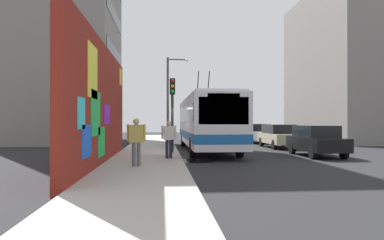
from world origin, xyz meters
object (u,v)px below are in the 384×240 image
Objects in this scene: parked_car_black at (316,140)px; traffic_light at (172,102)px; parked_car_champagne at (279,136)px; parked_car_silver at (241,131)px; pedestrian_near_wall at (136,138)px; street_lamp at (170,94)px; parked_car_white at (257,133)px; city_bus at (206,121)px; pedestrian_at_curb at (169,136)px.

parked_car_black is 1.08× the size of traffic_light.
parked_car_silver is at bearing 0.00° from parked_car_champagne.
street_lamp is (14.49, -1.57, 2.71)m from pedestrian_near_wall.
parked_car_black is at bearing -97.18° from traffic_light.
street_lamp reaches higher than traffic_light.
parked_car_silver is at bearing 0.00° from parked_car_white.
city_bus reaches higher than parked_car_white.
pedestrian_near_wall is at bearing 173.81° from street_lamp.
parked_car_black is 11.67m from parked_car_white.
parked_car_champagne is 9.12m from traffic_light.
city_bus is 7.57× the size of pedestrian_at_curb.
city_bus is at bearing -23.15° from pedestrian_near_wall.
parked_car_black is 9.99m from pedestrian_near_wall.
pedestrian_at_curb is at bearing 135.66° from parked_car_champagne.
parked_car_silver is (17.88, -0.00, 0.00)m from parked_car_black.
parked_car_silver is 11.26m from street_lamp.
parked_car_champagne is 5.72m from parked_car_white.
city_bus is 5.69m from parked_car_champagne.
parked_car_black is 12.61m from street_lamp.
parked_car_white is (11.67, -0.00, 0.00)m from parked_car_black.
pedestrian_near_wall reaches higher than parked_car_white.
city_bus is 2.75× the size of parked_car_champagne.
parked_car_white is 1.13× the size of traffic_light.
city_bus is 9.26m from pedestrian_near_wall.
traffic_light is at bearing -14.91° from pedestrian_near_wall.
pedestrian_near_wall is 1.06× the size of pedestrian_at_curb.
street_lamp is at bearing -1.59° from pedestrian_at_curb.
parked_car_silver is 0.66× the size of street_lamp.
city_bus is 14.99m from parked_car_silver.
parked_car_black is (-3.85, -5.20, -0.98)m from city_bus.
parked_car_champagne is 13.80m from pedestrian_near_wall.
city_bus is 9.44m from parked_car_white.
parked_car_black and parked_car_silver have the same top height.
parked_car_silver is (14.03, -5.20, -0.98)m from city_bus.
parked_car_silver is at bearing -21.41° from pedestrian_near_wall.
parked_car_black is at bearing -143.56° from street_lamp.
parked_car_silver is at bearing -23.44° from traffic_light.
pedestrian_at_curb is 0.25× the size of street_lamp.
pedestrian_at_curb is at bearing 175.07° from traffic_light.
pedestrian_near_wall is (-22.53, 8.83, 0.36)m from parked_car_silver.
city_bus reaches higher than pedestrian_near_wall.
pedestrian_near_wall is (-10.60, 8.83, 0.36)m from parked_car_champagne.
parked_car_silver is at bearing -42.09° from street_lamp.
parked_car_silver is at bearing -20.34° from city_bus.
street_lamp reaches higher than city_bus.
pedestrian_at_curb is (2.83, -1.25, -0.07)m from pedestrian_near_wall.
traffic_light is at bearing 179.44° from street_lamp.
parked_car_black is at bearing -62.24° from pedestrian_near_wall.
pedestrian_near_wall is 3.10m from pedestrian_at_curb.
parked_car_white is at bearing -75.85° from street_lamp.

